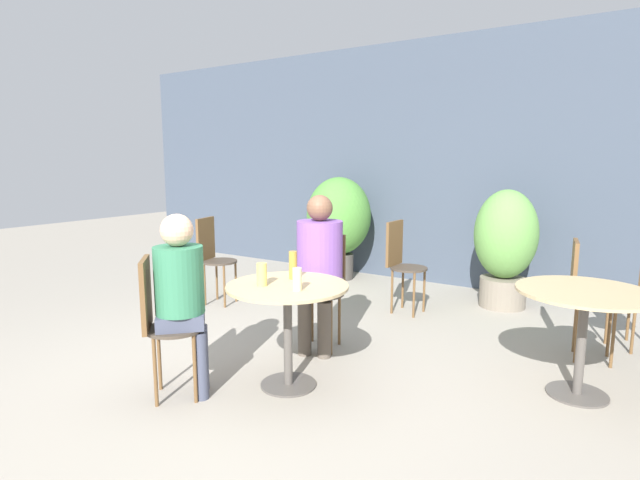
{
  "coord_description": "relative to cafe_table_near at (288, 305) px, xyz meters",
  "views": [
    {
      "loc": [
        2.2,
        -2.37,
        1.54
      ],
      "look_at": [
        0.24,
        0.63,
        0.97
      ],
      "focal_mm": 28.0,
      "sensor_mm": 36.0,
      "label": 1
    }
  ],
  "objects": [
    {
      "name": "cafe_table_far",
      "position": [
        1.69,
        0.93,
        0.01
      ],
      "size": [
        0.85,
        0.85,
        0.72
      ],
      "color": "#514C47",
      "rests_on": "ground_plane"
    },
    {
      "name": "seated_person_0",
      "position": [
        -0.18,
        0.66,
        0.18
      ],
      "size": [
        0.39,
        0.42,
        1.27
      ],
      "rotation": [
        0.0,
        0.0,
        0.26
      ],
      "color": "brown",
      "rests_on": "ground_plane"
    },
    {
      "name": "bistro_chair_1",
      "position": [
        -0.58,
        -0.58,
        -0.01
      ],
      "size": [
        0.43,
        0.43,
        0.93
      ],
      "rotation": [
        0.0,
        0.0,
        -3.93
      ],
      "color": "#42382D",
      "rests_on": "ground_plane"
    },
    {
      "name": "bistro_chair_5",
      "position": [
        -1.9,
        1.19,
        -0.01
      ],
      "size": [
        0.4,
        0.38,
        0.93
      ],
      "rotation": [
        0.0,
        0.0,
        1.8
      ],
      "color": "#42382D",
      "rests_on": "ground_plane"
    },
    {
      "name": "beer_glass_1",
      "position": [
        -0.13,
        -0.11,
        0.22
      ],
      "size": [
        0.07,
        0.07,
        0.15
      ],
      "color": "#DBC65B",
      "rests_on": "cafe_table_near"
    },
    {
      "name": "ground_plane",
      "position": [
        -0.24,
        -0.23,
        -0.57
      ],
      "size": [
        20.0,
        20.0,
        0.0
      ],
      "primitive_type": "plane",
      "color": "gray"
    },
    {
      "name": "bistro_chair_0",
      "position": [
        -0.21,
        0.8,
        -0.01
      ],
      "size": [
        0.39,
        0.4,
        0.93
      ],
      "rotation": [
        0.0,
        0.0,
        0.26
      ],
      "color": "#42382D",
      "rests_on": "ground_plane"
    },
    {
      "name": "seated_person_1",
      "position": [
        -0.48,
        -0.48,
        0.16
      ],
      "size": [
        0.4,
        0.4,
        1.21
      ],
      "rotation": [
        0.0,
        0.0,
        2.36
      ],
      "color": "#42475B",
      "rests_on": "ground_plane"
    },
    {
      "name": "potted_plant_1",
      "position": [
        0.77,
        2.77,
        0.11
      ],
      "size": [
        0.64,
        0.64,
        1.24
      ],
      "color": "slate",
      "rests_on": "ground_plane"
    },
    {
      "name": "beer_glass_0",
      "position": [
        -0.07,
        0.16,
        0.24
      ],
      "size": [
        0.06,
        0.06,
        0.2
      ],
      "color": "#B28433",
      "rests_on": "cafe_table_near"
    },
    {
      "name": "bistro_chair_2",
      "position": [
        -0.07,
        2.02,
        -0.01
      ],
      "size": [
        0.37,
        0.37,
        0.93
      ],
      "rotation": [
        0.0,
        0.0,
        1.53
      ],
      "color": "#42382D",
      "rests_on": "ground_plane"
    },
    {
      "name": "storefront_wall",
      "position": [
        -0.24,
        3.4,
        0.93
      ],
      "size": [
        10.0,
        0.06,
        3.0
      ],
      "color": "#3D4756",
      "rests_on": "ground_plane"
    },
    {
      "name": "bistro_chair_4",
      "position": [
        1.62,
        1.65,
        -0.01
      ],
      "size": [
        0.39,
        0.37,
        0.93
      ],
      "rotation": [
        0.0,
        0.0,
        1.73
      ],
      "color": "#42382D",
      "rests_on": "ground_plane"
    },
    {
      "name": "beer_glass_2",
      "position": [
        0.14,
        -0.09,
        0.22
      ],
      "size": [
        0.06,
        0.06,
        0.15
      ],
      "color": "beige",
      "rests_on": "cafe_table_near"
    },
    {
      "name": "potted_plant_0",
      "position": [
        -1.35,
        2.91,
        0.21
      ],
      "size": [
        0.83,
        0.83,
        1.33
      ],
      "color": "#47423D",
      "rests_on": "ground_plane"
    },
    {
      "name": "cafe_table_near",
      "position": [
        0.0,
        0.0,
        0.0
      ],
      "size": [
        0.82,
        0.82,
        0.72
      ],
      "color": "#514C47",
      "rests_on": "ground_plane"
    }
  ]
}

